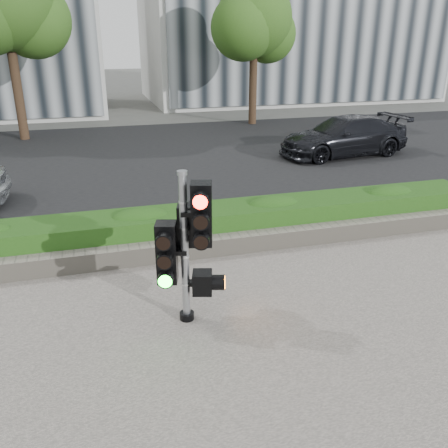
# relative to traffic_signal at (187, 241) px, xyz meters

# --- Properties ---
(ground) EXTENTS (120.00, 120.00, 0.00)m
(ground) POSITION_rel_traffic_signal_xyz_m (0.83, 0.11, -1.25)
(ground) COLOR #51514C
(ground) RESTS_ON ground
(sidewalk) EXTENTS (16.00, 11.00, 0.03)m
(sidewalk) POSITION_rel_traffic_signal_xyz_m (0.83, -2.39, -1.24)
(sidewalk) COLOR #9E9389
(sidewalk) RESTS_ON ground
(road) EXTENTS (60.00, 13.00, 0.02)m
(road) POSITION_rel_traffic_signal_xyz_m (0.83, 10.11, -1.24)
(road) COLOR black
(road) RESTS_ON ground
(curb) EXTENTS (60.00, 0.25, 0.12)m
(curb) POSITION_rel_traffic_signal_xyz_m (0.83, 3.26, -1.19)
(curb) COLOR gray
(curb) RESTS_ON ground
(stone_wall) EXTENTS (12.00, 0.32, 0.34)m
(stone_wall) POSITION_rel_traffic_signal_xyz_m (0.83, 2.01, -1.05)
(stone_wall) COLOR gray
(stone_wall) RESTS_ON sidewalk
(hedge) EXTENTS (12.00, 1.00, 0.68)m
(hedge) POSITION_rel_traffic_signal_xyz_m (0.83, 2.66, -0.88)
(hedge) COLOR #417A25
(hedge) RESTS_ON sidewalk
(building_right) EXTENTS (18.00, 10.00, 12.00)m
(building_right) POSITION_rel_traffic_signal_xyz_m (11.83, 25.11, 4.75)
(building_right) COLOR #B7B7B2
(building_right) RESTS_ON ground
(tree_left) EXTENTS (4.61, 4.03, 7.34)m
(tree_left) POSITION_rel_traffic_signal_xyz_m (-3.69, 14.67, 3.79)
(tree_left) COLOR black
(tree_left) RESTS_ON ground
(tree_right) EXTENTS (4.10, 3.58, 6.53)m
(tree_right) POSITION_rel_traffic_signal_xyz_m (6.32, 15.66, 3.23)
(tree_right) COLOR black
(tree_right) RESTS_ON ground
(traffic_signal) EXTENTS (0.81, 0.66, 2.22)m
(traffic_signal) POSITION_rel_traffic_signal_xyz_m (0.00, 0.00, 0.00)
(traffic_signal) COLOR black
(traffic_signal) RESTS_ON sidewalk
(car_dark) EXTENTS (4.74, 2.37, 1.32)m
(car_dark) POSITION_rel_traffic_signal_xyz_m (7.24, 8.62, -0.57)
(car_dark) COLOR black
(car_dark) RESTS_ON road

